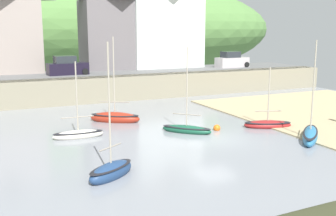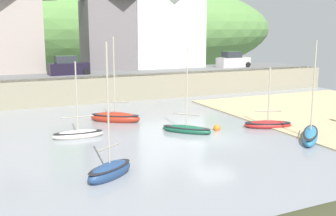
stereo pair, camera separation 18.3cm
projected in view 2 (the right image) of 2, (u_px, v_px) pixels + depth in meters
The scene contains 14 objects.
quay_seawall at pixel (128, 85), 42.13m from camera, with size 48.00×9.40×2.40m.
hillside_backdrop at pixel (79, 29), 76.14m from camera, with size 80.00×44.00×20.03m.
waterfront_building_centre at pixel (116, 27), 48.37m from camera, with size 7.98×5.31×9.60m.
waterfront_building_right at pixel (163, 19), 50.64m from camera, with size 9.18×6.29×11.65m.
church_with_spire at pixel (158, 2), 54.21m from camera, with size 3.00×3.00×15.98m.
dinghy_open_wooden at pixel (110, 170), 19.77m from camera, with size 3.02×2.52×6.70m.
sailboat_far_left at pixel (268, 124), 29.83m from camera, with size 3.73×2.58×4.53m.
fishing_boat_green at pixel (115, 117), 31.72m from camera, with size 3.97×3.36×6.72m.
sailboat_nearest_shore at pixel (310, 135), 26.43m from camera, with size 3.91×3.86×6.59m.
sailboat_blue_trim at pixel (187, 129), 28.37m from camera, with size 3.21×3.30×6.04m.
motorboat_with_cabin at pixel (78, 134), 27.02m from camera, with size 3.38×1.16×5.17m.
parked_car_near_slipway at pixel (68, 67), 42.44m from camera, with size 4.20×1.96×1.95m.
parked_car_by_wall at pixel (233, 61), 50.57m from camera, with size 4.20×1.95×1.95m.
mooring_buoy at pixel (217, 128), 28.97m from camera, with size 0.51×0.51×0.51m.
Camera 2 is at (-13.44, -22.30, 7.05)m, focal length 43.79 mm.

